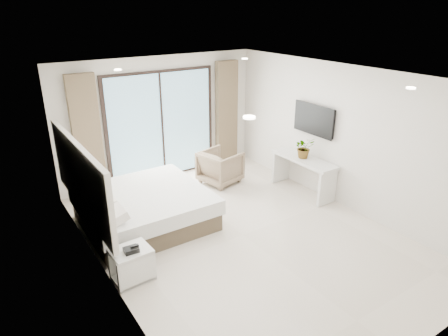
{
  "coord_description": "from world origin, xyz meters",
  "views": [
    {
      "loc": [
        -3.54,
        -4.74,
        3.67
      ],
      "look_at": [
        -0.13,
        0.4,
        1.14
      ],
      "focal_mm": 32.0,
      "sensor_mm": 36.0,
      "label": 1
    }
  ],
  "objects_px": {
    "nightstand": "(132,264)",
    "console_desk": "(303,167)",
    "armchair": "(220,165)",
    "bed": "(144,208)"
  },
  "relations": [
    {
      "from": "bed",
      "to": "console_desk",
      "type": "height_order",
      "value": "console_desk"
    },
    {
      "from": "nightstand",
      "to": "console_desk",
      "type": "xyz_separation_m",
      "value": [
        4.06,
        0.78,
        0.31
      ]
    },
    {
      "from": "console_desk",
      "to": "armchair",
      "type": "relative_size",
      "value": 1.89
    },
    {
      "from": "bed",
      "to": "nightstand",
      "type": "bearing_deg",
      "value": -119.31
    },
    {
      "from": "bed",
      "to": "console_desk",
      "type": "relative_size",
      "value": 1.4
    },
    {
      "from": "nightstand",
      "to": "bed",
      "type": "bearing_deg",
      "value": 57.8
    },
    {
      "from": "nightstand",
      "to": "console_desk",
      "type": "relative_size",
      "value": 0.37
    },
    {
      "from": "nightstand",
      "to": "console_desk",
      "type": "bearing_deg",
      "value": 7.98
    },
    {
      "from": "nightstand",
      "to": "console_desk",
      "type": "distance_m",
      "value": 4.15
    },
    {
      "from": "armchair",
      "to": "nightstand",
      "type": "bearing_deg",
      "value": 112.49
    }
  ]
}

